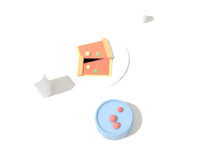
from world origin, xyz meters
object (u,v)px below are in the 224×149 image
Objects in this scene: plate at (96,59)px; pepper_shaker at (143,15)px; pizza_slice_near at (97,52)px; pizza_slice_far at (92,67)px; soda_glass at (39,83)px; salad_bowl at (114,119)px; paper_napkin at (163,110)px.

pepper_shaker is at bearing -21.79° from plate.
pizza_slice_near is 1.07× the size of pizza_slice_far.
soda_glass is (-0.20, 0.13, 0.06)m from plate.
pepper_shaker is (0.47, 0.06, 0.00)m from salad_bowl.
pepper_shaker is at bearing -17.93° from pizza_slice_far.
pizza_slice_near is 0.07m from pizza_slice_far.
pizza_slice_far is 1.10× the size of soda_glass.
salad_bowl is (-0.24, -0.18, 0.01)m from pizza_slice_near.
soda_glass is at bearing 153.36° from pepper_shaker.
pizza_slice_near is 1.18× the size of soda_glass.
salad_bowl reaches higher than pizza_slice_near.
pizza_slice_far is at bearing -40.48° from soda_glass.
pizza_slice_near is 0.30m from salad_bowl.
paper_napkin is (0.10, -0.45, -0.06)m from soda_glass.
pepper_shaker is (0.24, -0.11, 0.02)m from pizza_slice_near.
pepper_shaker is at bearing -25.28° from pizza_slice_near.
plate is 0.24m from soda_glass.
soda_glass is at bearing 151.98° from pizza_slice_near.
salad_bowl reaches higher than pizza_slice_far.
pizza_slice_near reaches higher than plate.
pizza_slice_near reaches higher than paper_napkin.
pizza_slice_far is 1.15× the size of salad_bowl.
soda_glass is 1.85× the size of pepper_shaker.
plate is at bearing -32.42° from soda_glass.
paper_napkin is (-0.10, -0.32, -0.01)m from plate.
salad_bowl is 0.30m from soda_glass.
salad_bowl is (-0.21, -0.17, 0.03)m from plate.
pizza_slice_far is 0.32m from paper_napkin.
salad_bowl is (-0.17, -0.16, 0.02)m from pizza_slice_far.
pizza_slice_far is at bearing 80.28° from paper_napkin.
pizza_slice_near is at bearing 14.29° from plate.
pizza_slice_near is at bearing 69.14° from paper_napkin.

